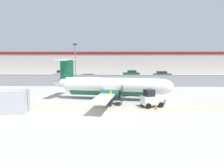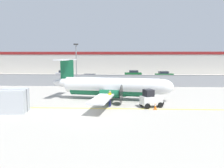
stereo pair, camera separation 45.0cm
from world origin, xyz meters
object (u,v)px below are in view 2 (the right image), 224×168
traffic_cone_near_right (155,106)px  apron_light_pole (76,62)px  parked_car_3 (164,75)px  parked_car_2 (133,73)px  commuter_airplane (114,87)px  parked_car_1 (90,78)px  parked_car_0 (64,73)px  baggage_tug (151,99)px  ground_crew_worker (110,98)px  traffic_cone_near_left (115,94)px  cargo_container (14,101)px

traffic_cone_near_right → apron_light_pole: size_ratio=0.09×
apron_light_pole → parked_car_3: bearing=45.4°
parked_car_2 → apron_light_pole: (-10.12, -20.28, 3.41)m
commuter_airplane → parked_car_3: 28.36m
parked_car_1 → parked_car_2: (9.27, 11.26, 0.00)m
commuter_airplane → parked_car_0: (-13.69, 28.16, -0.71)m
commuter_airplane → parked_car_0: bearing=124.3°
baggage_tug → parked_car_1: (-9.56, 21.30, 0.04)m
baggage_tug → parked_car_0: baggage_tug is taller
parked_car_3 → apron_light_pole: (-17.32, -17.57, 3.41)m
ground_crew_worker → parked_car_1: same height
baggage_tug → traffic_cone_near_left: 7.14m
traffic_cone_near_left → parked_car_1: bearing=109.9°
traffic_cone_near_left → traffic_cone_near_right: same height
traffic_cone_near_left → parked_car_2: size_ratio=0.15×
baggage_tug → apron_light_pole: 16.47m
cargo_container → parked_car_1: size_ratio=0.63×
ground_crew_worker → parked_car_2: size_ratio=0.40×
traffic_cone_near_right → parked_car_1: 24.42m
commuter_airplane → traffic_cone_near_right: (4.36, -4.72, -1.29)m
cargo_container → parked_car_3: cargo_container is taller
traffic_cone_near_left → parked_car_3: (10.89, 23.95, 0.58)m
traffic_cone_near_right → parked_car_3: (6.58, 30.87, 0.58)m
parked_car_2 → parked_car_3: size_ratio=0.99×
parked_car_0 → parked_car_1: 13.35m
baggage_tug → parked_car_2: 32.57m
commuter_airplane → ground_crew_worker: bearing=-85.8°
commuter_airplane → traffic_cone_near_left: bearing=97.1°
cargo_container → parked_car_0: 34.86m
ground_crew_worker → traffic_cone_near_left: 5.89m
parked_car_2 → parked_car_1: bearing=48.9°
parked_car_3 → ground_crew_worker: bearing=-114.5°
parked_car_0 → parked_car_1: same height
commuter_airplane → parked_car_0: commuter_airplane is taller
traffic_cone_near_right → apron_light_pole: bearing=128.9°
commuter_airplane → baggage_tug: commuter_airplane is taller
parked_car_0 → parked_car_3: (24.63, -2.01, 0.00)m
traffic_cone_near_left → parked_car_0: parked_car_0 is taller
traffic_cone_near_left → apron_light_pole: bearing=135.2°
commuter_airplane → baggage_tug: bearing=-34.3°
parked_car_1 → parked_car_3: 18.56m
ground_crew_worker → traffic_cone_near_left: ground_crew_worker is taller
commuter_airplane → traffic_cone_near_right: size_ratio=25.10×
parked_car_2 → parked_car_3: 7.69m
traffic_cone_near_right → cargo_container: bearing=-172.9°
commuter_airplane → apron_light_pole: apron_light_pole is taller
parked_car_2 → baggage_tug: bearing=88.9°
baggage_tug → parked_car_0: (-17.72, 31.86, 0.04)m
parked_car_0 → parked_car_2: 17.44m
commuter_airplane → cargo_container: 11.28m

